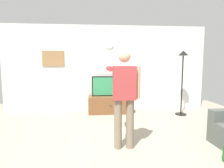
% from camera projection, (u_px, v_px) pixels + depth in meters
% --- Properties ---
extents(ground_plane, '(8.40, 8.40, 0.00)m').
position_uv_depth(ground_plane, '(117.00, 152.00, 3.22)').
color(ground_plane, '#9E937F').
extents(back_wall, '(6.40, 0.10, 2.70)m').
position_uv_depth(back_wall, '(106.00, 69.00, 5.99)').
color(back_wall, silver).
rests_on(back_wall, ground_plane).
extents(tv_stand, '(1.31, 0.57, 0.52)m').
position_uv_depth(tv_stand, '(110.00, 104.00, 5.77)').
color(tv_stand, brown).
rests_on(tv_stand, ground_plane).
extents(television, '(1.09, 0.07, 0.61)m').
position_uv_depth(television, '(110.00, 86.00, 5.76)').
color(television, black).
rests_on(television, tv_stand).
extents(wall_clock, '(0.27, 0.03, 0.27)m').
position_uv_depth(wall_clock, '(109.00, 44.00, 5.85)').
color(wall_clock, white).
extents(framed_picture, '(0.66, 0.04, 0.48)m').
position_uv_depth(framed_picture, '(53.00, 59.00, 5.76)').
color(framed_picture, '#997047').
extents(floor_lamp, '(0.32, 0.32, 1.89)m').
position_uv_depth(floor_lamp, '(183.00, 69.00, 5.43)').
color(floor_lamp, black).
rests_on(floor_lamp, ground_plane).
extents(person_standing_nearer_lamp, '(0.57, 0.78, 1.75)m').
position_uv_depth(person_standing_nearer_lamp, '(124.00, 94.00, 3.31)').
color(person_standing_nearer_lamp, '#7A6B56').
rests_on(person_standing_nearer_lamp, ground_plane).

